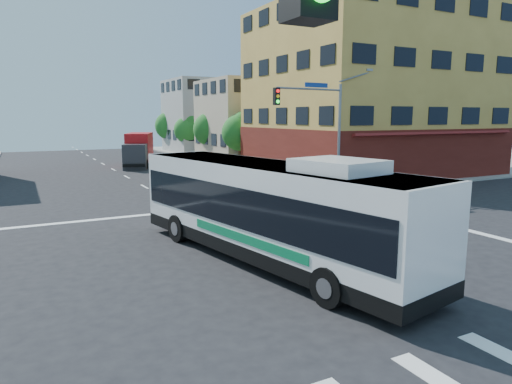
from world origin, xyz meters
TOP-DOWN VIEW (x-y plane):
  - ground at (0.00, 0.00)m, footprint 120.00×120.00m
  - sidewalk_ne at (35.00, 35.00)m, footprint 50.00×50.00m
  - corner_building_ne at (19.99, 18.48)m, footprint 18.10×15.44m
  - building_east_near at (16.98, 33.98)m, footprint 12.06×10.06m
  - building_east_far at (16.98, 47.98)m, footprint 12.06×10.06m
  - signal_mast_ne at (9.08, 10.62)m, footprint 7.91×1.13m
  - street_tree_a at (11.90, 27.92)m, footprint 3.60×3.60m
  - street_tree_b at (11.90, 35.92)m, footprint 3.80×3.80m
  - street_tree_c at (11.90, 43.92)m, footprint 3.40×3.40m
  - street_tree_d at (11.90, 51.92)m, footprint 4.00×4.00m
  - transit_bus at (-0.37, 0.15)m, footprint 5.01×12.94m
  - box_truck at (2.82, 32.57)m, footprint 4.54×7.62m
  - parked_car at (10.10, 24.73)m, footprint 2.34×4.69m

SIDE VIEW (x-z plane):
  - ground at x=0.00m, z-range 0.00..0.00m
  - sidewalk_ne at x=35.00m, z-range 0.00..0.15m
  - parked_car at x=10.10m, z-range 0.00..1.53m
  - box_truck at x=2.82m, z-range -0.05..3.26m
  - transit_bus at x=-0.37m, z-range -0.04..3.71m
  - street_tree_c at x=11.90m, z-range 0.82..6.11m
  - street_tree_a at x=11.90m, z-range 0.83..6.35m
  - street_tree_b at x=11.90m, z-range 0.85..6.65m
  - street_tree_d at x=11.90m, z-range 0.87..6.90m
  - building_east_near at x=16.98m, z-range 0.01..9.01m
  - signal_mast_ne at x=9.08m, z-range 0.95..9.02m
  - building_east_far at x=16.98m, z-range 0.01..10.01m
  - corner_building_ne at x=19.99m, z-range -1.11..12.89m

